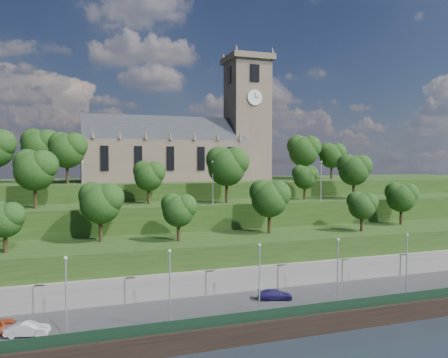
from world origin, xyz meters
name	(u,v)px	position (x,y,z in m)	size (l,w,h in m)	color
ground	(286,339)	(0.00, 0.00, 0.00)	(320.00, 320.00, 0.00)	black
promenade	(263,311)	(0.00, 6.00, 1.00)	(160.00, 12.00, 2.00)	#2D2D30
quay_wall	(286,329)	(0.00, -0.05, 1.10)	(160.00, 0.50, 2.20)	black
fence	(283,313)	(0.00, 0.60, 2.60)	(160.00, 0.10, 1.20)	black
retaining_wall	(245,285)	(0.00, 11.97, 2.50)	(160.00, 2.10, 5.00)	slate
embankment_lower	(229,264)	(0.00, 18.00, 4.00)	(160.00, 12.00, 8.00)	#203A13
embankment_upper	(208,238)	(0.00, 29.00, 6.00)	(160.00, 10.00, 12.00)	#203A13
hilltop	(179,215)	(0.00, 50.00, 7.50)	(160.00, 32.00, 15.00)	#203A13
church	(187,144)	(0.79, 45.98, 22.52)	(38.60, 12.35, 27.60)	brown
trees_lower	(236,202)	(1.21, 18.52, 13.03)	(66.22, 8.81, 8.17)	black
trees_upper	(213,169)	(0.56, 27.83, 17.71)	(60.40, 8.50, 9.40)	black
trees_hilltop	(182,149)	(-0.52, 44.78, 21.50)	(74.20, 16.44, 10.14)	black
lamp_posts_promenade	(259,274)	(-2.00, 2.50, 6.57)	(60.36, 0.36, 7.92)	#B2B2B7
lamp_posts_upper	(213,179)	(0.00, 26.00, 16.10)	(40.36, 0.36, 7.01)	#B2B2B7
car_left	(8,326)	(-27.54, 5.83, 2.73)	(1.72, 4.27, 1.45)	#A73D1B
car_middle	(27,329)	(-25.62, 4.35, 2.67)	(1.42, 4.08, 1.34)	#A8A6AB
car_right	(275,294)	(1.97, 6.75, 2.61)	(1.71, 4.22, 1.22)	#1F1855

